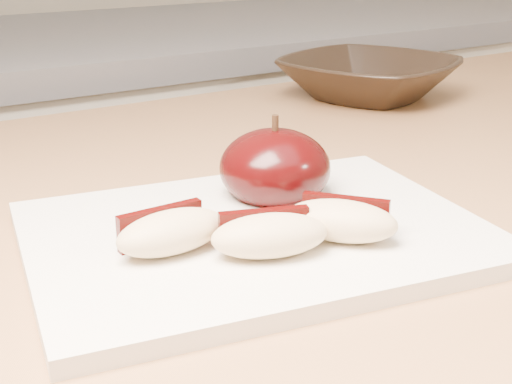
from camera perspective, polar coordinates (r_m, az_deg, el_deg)
back_cabinet at (r=1.37m, az=-16.83°, el=-7.97°), size 2.40×0.62×0.94m
cutting_board at (r=0.49m, az=-0.00°, el=-3.44°), size 0.34×0.27×0.01m
apple_half at (r=0.53m, az=1.52°, el=1.94°), size 0.11×0.11×0.07m
apple_wedge_a at (r=0.45m, az=-6.87°, el=-3.13°), size 0.07×0.04×0.03m
apple_wedge_b at (r=0.44m, az=1.05°, el=-3.43°), size 0.08×0.06×0.03m
apple_wedge_c at (r=0.46m, az=6.87°, el=-2.24°), size 0.07×0.08×0.03m
bowl at (r=0.91m, az=8.99°, el=9.00°), size 0.26×0.26×0.05m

